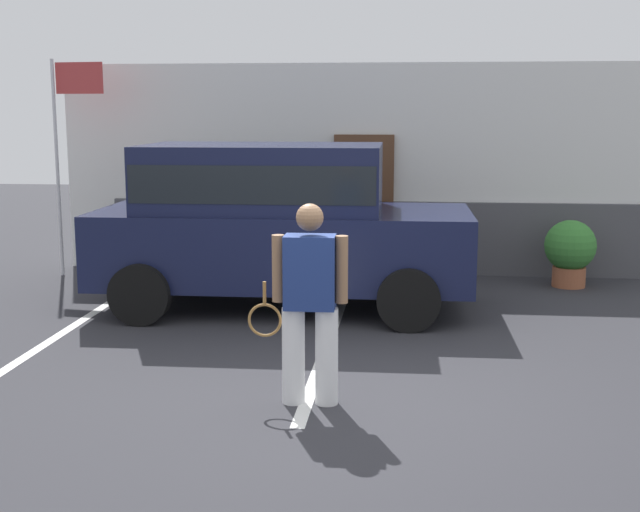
{
  "coord_description": "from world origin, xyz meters",
  "views": [
    {
      "loc": [
        0.58,
        -6.95,
        2.48
      ],
      "look_at": [
        -0.29,
        1.2,
        1.05
      ],
      "focal_mm": 47.49,
      "sensor_mm": 36.0,
      "label": 1
    }
  ],
  "objects_px": {
    "parked_suv": "(275,218)",
    "potted_plant_by_porch": "(570,250)",
    "tennis_player_man": "(309,302)",
    "flag_pole": "(67,128)"
  },
  "relations": [
    {
      "from": "parked_suv",
      "to": "potted_plant_by_porch",
      "type": "height_order",
      "value": "parked_suv"
    },
    {
      "from": "potted_plant_by_porch",
      "to": "flag_pole",
      "type": "xyz_separation_m",
      "value": [
        -7.27,
        0.03,
        1.68
      ]
    },
    {
      "from": "parked_suv",
      "to": "tennis_player_man",
      "type": "relative_size",
      "value": 2.7
    },
    {
      "from": "parked_suv",
      "to": "tennis_player_man",
      "type": "height_order",
      "value": "parked_suv"
    },
    {
      "from": "parked_suv",
      "to": "potted_plant_by_porch",
      "type": "bearing_deg",
      "value": 23.22
    },
    {
      "from": "parked_suv",
      "to": "potted_plant_by_porch",
      "type": "xyz_separation_m",
      "value": [
        3.92,
        1.74,
        -0.62
      ]
    },
    {
      "from": "parked_suv",
      "to": "potted_plant_by_porch",
      "type": "distance_m",
      "value": 4.33
    },
    {
      "from": "tennis_player_man",
      "to": "potted_plant_by_porch",
      "type": "height_order",
      "value": "tennis_player_man"
    },
    {
      "from": "potted_plant_by_porch",
      "to": "flag_pole",
      "type": "bearing_deg",
      "value": 179.73
    },
    {
      "from": "tennis_player_man",
      "to": "flag_pole",
      "type": "height_order",
      "value": "flag_pole"
    }
  ]
}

